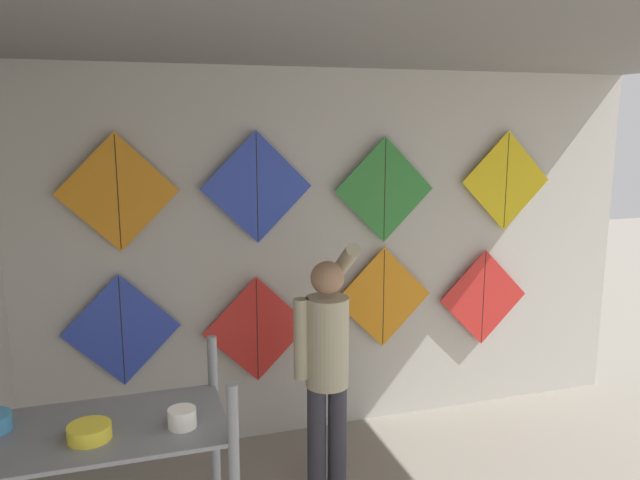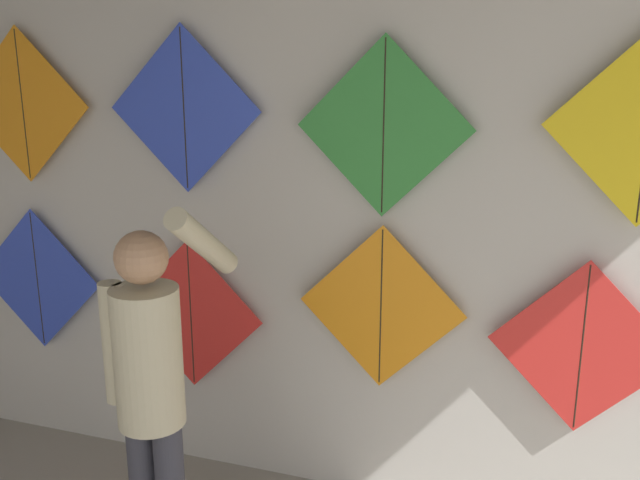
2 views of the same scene
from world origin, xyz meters
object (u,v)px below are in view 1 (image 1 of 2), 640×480
at_px(shopkeeper, 327,358).
at_px(kite_1, 257,329).
at_px(kite_3, 483,297).
at_px(kite_4, 118,192).
at_px(kite_5, 257,187).
at_px(kite_0, 122,330).
at_px(kite_7, 506,181).
at_px(kite_2, 383,297).
at_px(kite_6, 385,190).

relative_size(shopkeeper, kite_1, 2.07).
xyz_separation_m(kite_3, kite_4, (-2.85, 0.00, 0.98)).
bearing_deg(kite_5, kite_3, 0.00).
distance_m(kite_0, kite_4, 0.96).
height_order(shopkeeper, kite_0, shopkeeper).
xyz_separation_m(kite_0, kite_4, (0.03, 0.00, 0.96)).
bearing_deg(kite_0, kite_7, 0.00).
relative_size(kite_3, kite_4, 1.00).
bearing_deg(kite_2, kite_4, 180.00).
height_order(kite_5, kite_6, kite_5).
height_order(kite_6, kite_7, kite_7).
distance_m(kite_4, kite_6, 1.94).
distance_m(kite_1, kite_7, 2.33).
height_order(kite_3, kite_4, kite_4).
height_order(kite_0, kite_3, kite_0).
height_order(shopkeeper, kite_7, kite_7).
height_order(kite_1, kite_4, kite_4).
bearing_deg(kite_7, kite_1, 180.00).
bearing_deg(shopkeeper, kite_4, 150.60).
distance_m(shopkeeper, kite_3, 1.85).
bearing_deg(kite_7, kite_4, 180.00).
distance_m(kite_1, kite_4, 1.41).
xyz_separation_m(shopkeeper, kite_3, (1.65, 0.83, 0.02)).
height_order(kite_0, kite_5, kite_5).
bearing_deg(kite_0, kite_6, 0.00).
height_order(kite_0, kite_1, kite_0).
distance_m(kite_1, kite_5, 1.06).
xyz_separation_m(kite_6, kite_7, (1.07, 0.00, 0.04)).
bearing_deg(kite_6, shopkeeper, -131.47).
distance_m(kite_2, kite_4, 2.14).
relative_size(kite_0, kite_3, 1.00).
distance_m(kite_3, kite_5, 2.14).
xyz_separation_m(kite_1, kite_5, (0.02, 0.00, 1.06)).
bearing_deg(kite_0, kite_5, 0.00).
xyz_separation_m(kite_4, kite_7, (3.01, 0.00, -0.01)).
bearing_deg(kite_0, kite_3, 0.00).
bearing_deg(kite_1, kite_6, 0.00).
xyz_separation_m(kite_0, kite_1, (0.96, 0.00, -0.09)).
bearing_deg(kite_4, kite_2, 0.00).
bearing_deg(kite_6, kite_2, 0.00).
xyz_separation_m(shopkeeper, kite_4, (-1.20, 0.83, 1.00)).
distance_m(kite_1, kite_6, 1.43).
height_order(kite_2, kite_5, kite_5).
bearing_deg(kite_0, kite_2, 0.00).
height_order(shopkeeper, kite_6, kite_6).
xyz_separation_m(kite_0, kite_3, (2.88, 0.00, -0.01)).
bearing_deg(shopkeeper, kite_2, 53.59).
xyz_separation_m(kite_2, kite_3, (0.91, 0.00, -0.08)).
relative_size(kite_2, kite_6, 1.00).
bearing_deg(kite_6, kite_0, 180.00).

